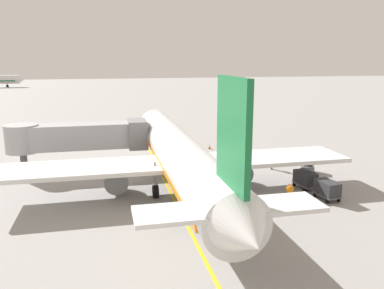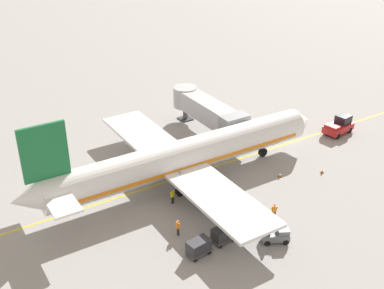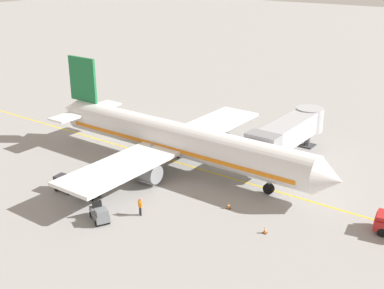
{
  "view_description": "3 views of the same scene",
  "coord_description": "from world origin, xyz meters",
  "px_view_note": "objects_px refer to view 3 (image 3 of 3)",
  "views": [
    {
      "loc": [
        -5.28,
        -31.63,
        11.48
      ],
      "look_at": [
        2.94,
        4.62,
        3.21
      ],
      "focal_mm": 36.29,
      "sensor_mm": 36.0,
      "label": 1
    },
    {
      "loc": [
        41.03,
        -22.8,
        28.77
      ],
      "look_at": [
        0.18,
        2.54,
        3.97
      ],
      "focal_mm": 45.16,
      "sensor_mm": 36.0,
      "label": 2
    },
    {
      "loc": [
        41.14,
        32.39,
        22.18
      ],
      "look_at": [
        0.85,
        2.93,
        3.08
      ],
      "focal_mm": 46.35,
      "sensor_mm": 36.0,
      "label": 3
    }
  ],
  "objects_px": {
    "baggage_tug_lead": "(100,214)",
    "ground_crew_loader": "(140,206)",
    "ground_crew_marshaller": "(137,161)",
    "safety_cone_nose_left": "(229,206)",
    "jet_bridge": "(289,132)",
    "ground_crew_wing_walker": "(90,171)",
    "parked_airliner": "(177,140)",
    "safety_cone_nose_right": "(265,230)",
    "baggage_cart_front": "(89,189)",
    "baggage_cart_second_in_train": "(65,182)"
  },
  "relations": [
    {
      "from": "ground_crew_loader",
      "to": "baggage_cart_front",
      "type": "bearing_deg",
      "value": -87.18
    },
    {
      "from": "ground_crew_marshaller",
      "to": "safety_cone_nose_right",
      "type": "xyz_separation_m",
      "value": [
        3.71,
        17.97,
        -0.66
      ]
    },
    {
      "from": "ground_crew_marshaller",
      "to": "ground_crew_wing_walker",
      "type": "bearing_deg",
      "value": -24.36
    },
    {
      "from": "jet_bridge",
      "to": "ground_crew_marshaller",
      "type": "height_order",
      "value": "jet_bridge"
    },
    {
      "from": "jet_bridge",
      "to": "safety_cone_nose_left",
      "type": "xyz_separation_m",
      "value": [
        13.98,
        0.86,
        -3.17
      ]
    },
    {
      "from": "safety_cone_nose_right",
      "to": "baggage_tug_lead",
      "type": "bearing_deg",
      "value": -62.06
    },
    {
      "from": "ground_crew_wing_walker",
      "to": "parked_airliner",
      "type": "bearing_deg",
      "value": 146.27
    },
    {
      "from": "ground_crew_wing_walker",
      "to": "ground_crew_marshaller",
      "type": "distance_m",
      "value": 5.37
    },
    {
      "from": "safety_cone_nose_right",
      "to": "baggage_cart_front",
      "type": "bearing_deg",
      "value": -76.13
    },
    {
      "from": "safety_cone_nose_left",
      "to": "safety_cone_nose_right",
      "type": "bearing_deg",
      "value": 68.62
    },
    {
      "from": "parked_airliner",
      "to": "ground_crew_loader",
      "type": "height_order",
      "value": "parked_airliner"
    },
    {
      "from": "baggage_cart_second_in_train",
      "to": "safety_cone_nose_left",
      "type": "height_order",
      "value": "baggage_cart_second_in_train"
    },
    {
      "from": "parked_airliner",
      "to": "ground_crew_wing_walker",
      "type": "distance_m",
      "value": 9.99
    },
    {
      "from": "ground_crew_wing_walker",
      "to": "ground_crew_marshaller",
      "type": "bearing_deg",
      "value": 155.64
    },
    {
      "from": "ground_crew_loader",
      "to": "safety_cone_nose_left",
      "type": "bearing_deg",
      "value": 134.82
    },
    {
      "from": "ground_crew_loader",
      "to": "parked_airliner",
      "type": "bearing_deg",
      "value": -159.24
    },
    {
      "from": "jet_bridge",
      "to": "ground_crew_loader",
      "type": "bearing_deg",
      "value": -14.12
    },
    {
      "from": "jet_bridge",
      "to": "ground_crew_loader",
      "type": "height_order",
      "value": "jet_bridge"
    },
    {
      "from": "ground_crew_marshaller",
      "to": "safety_cone_nose_left",
      "type": "bearing_deg",
      "value": 82.11
    },
    {
      "from": "baggage_cart_front",
      "to": "safety_cone_nose_right",
      "type": "relative_size",
      "value": 5.02
    },
    {
      "from": "baggage_cart_front",
      "to": "baggage_cart_second_in_train",
      "type": "distance_m",
      "value": 2.96
    },
    {
      "from": "baggage_cart_second_in_train",
      "to": "safety_cone_nose_right",
      "type": "height_order",
      "value": "baggage_cart_second_in_train"
    },
    {
      "from": "baggage_tug_lead",
      "to": "parked_airliner",
      "type": "bearing_deg",
      "value": -172.11
    },
    {
      "from": "baggage_cart_front",
      "to": "ground_crew_wing_walker",
      "type": "relative_size",
      "value": 1.75
    },
    {
      "from": "baggage_cart_second_in_train",
      "to": "safety_cone_nose_right",
      "type": "xyz_separation_m",
      "value": [
        -4.59,
        20.04,
        -0.66
      ]
    },
    {
      "from": "safety_cone_nose_right",
      "to": "ground_crew_loader",
      "type": "bearing_deg",
      "value": -69.91
    },
    {
      "from": "baggage_tug_lead",
      "to": "ground_crew_loader",
      "type": "xyz_separation_m",
      "value": [
        -2.92,
        2.2,
        0.24
      ]
    },
    {
      "from": "baggage_cart_front",
      "to": "ground_crew_marshaller",
      "type": "bearing_deg",
      "value": -173.77
    },
    {
      "from": "ground_crew_marshaller",
      "to": "safety_cone_nose_left",
      "type": "height_order",
      "value": "ground_crew_marshaller"
    },
    {
      "from": "parked_airliner",
      "to": "ground_crew_wing_walker",
      "type": "relative_size",
      "value": 22.02
    },
    {
      "from": "baggage_tug_lead",
      "to": "ground_crew_marshaller",
      "type": "distance_m",
      "value": 11.71
    },
    {
      "from": "ground_crew_loader",
      "to": "safety_cone_nose_right",
      "type": "distance_m",
      "value": 11.39
    },
    {
      "from": "baggage_tug_lead",
      "to": "baggage_cart_front",
      "type": "relative_size",
      "value": 0.94
    },
    {
      "from": "baggage_tug_lead",
      "to": "safety_cone_nose_left",
      "type": "bearing_deg",
      "value": 137.35
    },
    {
      "from": "jet_bridge",
      "to": "safety_cone_nose_left",
      "type": "bearing_deg",
      "value": 3.52
    },
    {
      "from": "parked_airliner",
      "to": "baggage_cart_front",
      "type": "distance_m",
      "value": 11.6
    },
    {
      "from": "ground_crew_wing_walker",
      "to": "ground_crew_loader",
      "type": "distance_m",
      "value": 9.89
    },
    {
      "from": "jet_bridge",
      "to": "ground_crew_wing_walker",
      "type": "xyz_separation_m",
      "value": [
        17.05,
        -14.48,
        -2.5
      ]
    },
    {
      "from": "safety_cone_nose_left",
      "to": "baggage_tug_lead",
      "type": "bearing_deg",
      "value": -42.65
    },
    {
      "from": "jet_bridge",
      "to": "safety_cone_nose_left",
      "type": "relative_size",
      "value": 24.45
    },
    {
      "from": "baggage_tug_lead",
      "to": "safety_cone_nose_right",
      "type": "bearing_deg",
      "value": 117.94
    },
    {
      "from": "ground_crew_marshaller",
      "to": "safety_cone_nose_right",
      "type": "relative_size",
      "value": 2.86
    },
    {
      "from": "baggage_tug_lead",
      "to": "ground_crew_loader",
      "type": "bearing_deg",
      "value": 143.06
    },
    {
      "from": "baggage_tug_lead",
      "to": "ground_crew_wing_walker",
      "type": "relative_size",
      "value": 1.64
    },
    {
      "from": "ground_crew_wing_walker",
      "to": "ground_crew_loader",
      "type": "height_order",
      "value": "same"
    },
    {
      "from": "baggage_tug_lead",
      "to": "safety_cone_nose_left",
      "type": "height_order",
      "value": "baggage_tug_lead"
    },
    {
      "from": "jet_bridge",
      "to": "baggage_tug_lead",
      "type": "relative_size",
      "value": 5.21
    },
    {
      "from": "ground_crew_marshaller",
      "to": "safety_cone_nose_left",
      "type": "xyz_separation_m",
      "value": [
        1.82,
        13.13,
        -0.66
      ]
    },
    {
      "from": "jet_bridge",
      "to": "parked_airliner",
      "type": "bearing_deg",
      "value": -45.39
    },
    {
      "from": "jet_bridge",
      "to": "ground_crew_wing_walker",
      "type": "relative_size",
      "value": 8.53
    }
  ]
}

